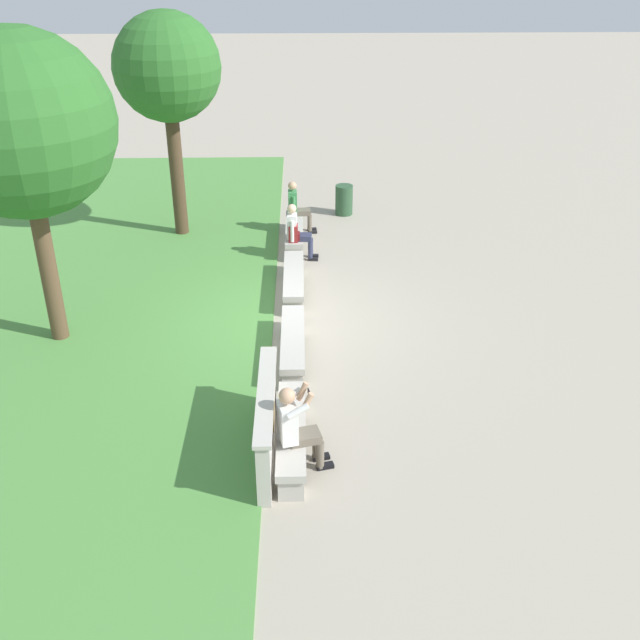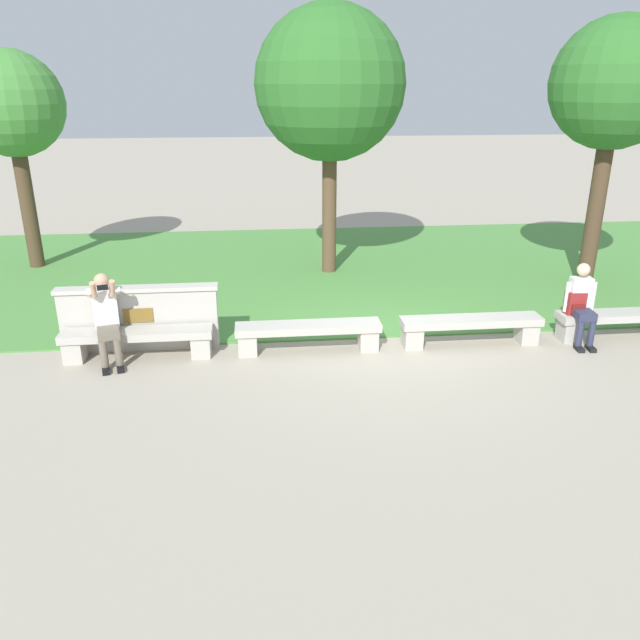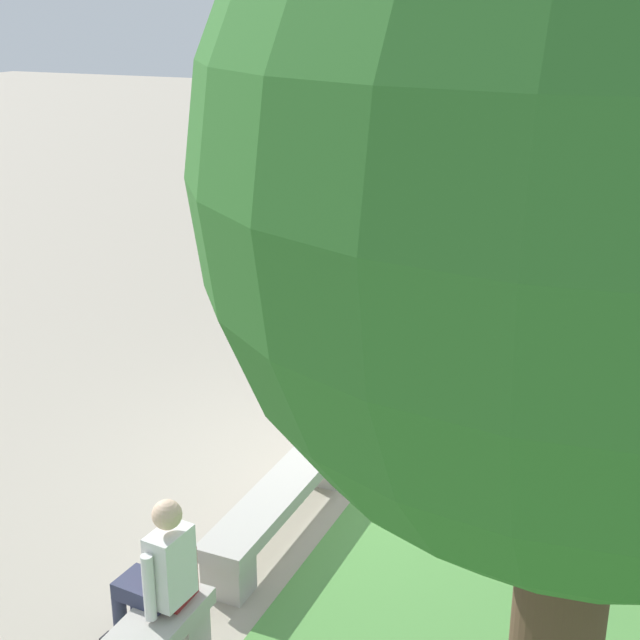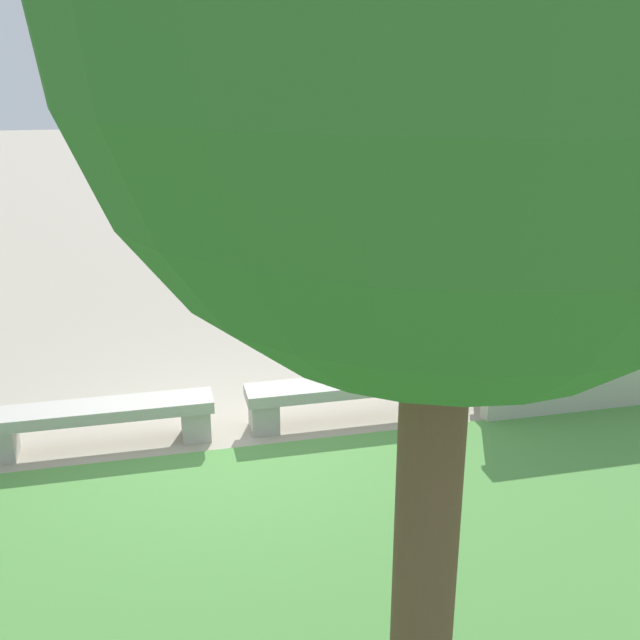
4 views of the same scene
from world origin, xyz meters
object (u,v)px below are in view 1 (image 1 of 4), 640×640
object	(u,v)px
bench_main	(292,433)
bench_far	(294,232)
person_photographer	(296,424)
trash_bin	(344,200)
person_distant	(297,230)
bench_near	(293,342)
backpack	(294,233)
tree_right_background	(167,69)
bench_mid	(294,279)
tree_left_background	(21,126)
person_companion	(297,206)

from	to	relation	value
bench_main	bench_far	world-z (taller)	same
person_photographer	trash_bin	distance (m)	10.08
person_distant	person_photographer	bearing A→B (deg)	-179.93
bench_near	backpack	xyz separation A→B (m)	(4.21, 0.01, 0.32)
person_photographer	backpack	distance (m)	7.14
bench_main	tree_right_background	bearing A→B (deg)	17.83
bench_mid	trash_bin	bearing A→B (deg)	-15.38
backpack	tree_right_background	world-z (taller)	tree_right_background
bench_main	bench_near	distance (m)	2.54
tree_right_background	bench_near	bearing A→B (deg)	-155.21
tree_left_background	bench_near	bearing A→B (deg)	-100.89
person_photographer	tree_right_background	xyz separation A→B (m)	(8.77, 2.77, 3.06)
bench_far	tree_right_background	distance (m)	4.47
bench_near	bench_mid	distance (m)	2.54
person_distant	person_companion	world-z (taller)	same
person_companion	bench_far	bearing A→B (deg)	175.00
bench_main	person_photographer	size ratio (longest dim) A/B	1.67
person_companion	tree_left_background	distance (m)	7.31
bench_far	tree_left_background	size ratio (longest dim) A/B	0.42
bench_near	tree_left_background	distance (m)	5.52
person_distant	tree_left_background	size ratio (longest dim) A/B	0.24
bench_mid	person_companion	distance (m)	3.32
bench_main	tree_left_background	bearing A→B (deg)	51.36
bench_mid	trash_bin	size ratio (longest dim) A/B	2.94
person_photographer	person_companion	world-z (taller)	person_photographer
trash_bin	person_companion	bearing A→B (deg)	136.23
tree_left_background	person_distant	bearing A→B (deg)	-50.88
person_distant	person_companion	xyz separation A→B (m)	(1.58, -0.00, 0.00)
bench_mid	person_companion	world-z (taller)	person_companion
bench_near	person_photographer	bearing A→B (deg)	-178.54
person_companion	tree_right_background	world-z (taller)	tree_right_background
person_photographer	backpack	size ratio (longest dim) A/B	3.08
bench_near	backpack	size ratio (longest dim) A/B	5.16
bench_main	bench_near	xyz separation A→B (m)	(2.54, 0.00, 0.00)
tree_right_background	person_companion	bearing A→B (deg)	-89.87
bench_main	trash_bin	world-z (taller)	trash_bin
backpack	trash_bin	size ratio (longest dim) A/B	0.57
bench_near	trash_bin	xyz separation A→B (m)	(7.08, -1.25, 0.07)
person_photographer	tree_left_background	xyz separation A→B (m)	(3.74, 4.27, 3.07)
bench_near	person_photographer	xyz separation A→B (m)	(-2.93, -0.07, 0.43)
bench_main	person_distant	xyz separation A→B (m)	(6.81, -0.07, 0.37)
person_companion	bench_mid	bearing A→B (deg)	178.85
bench_near	backpack	distance (m)	4.22
person_companion	tree_left_background	xyz separation A→B (m)	(-5.04, 4.26, 3.14)
person_companion	backpack	world-z (taller)	person_companion
bench_main	backpack	xyz separation A→B (m)	(6.75, 0.01, 0.32)
bench_mid	person_companion	bearing A→B (deg)	-1.15
bench_mid	bench_far	size ratio (longest dim) A/B	1.00
bench_main	tree_right_background	world-z (taller)	tree_right_background
bench_far	tree_right_background	size ratio (longest dim) A/B	0.44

